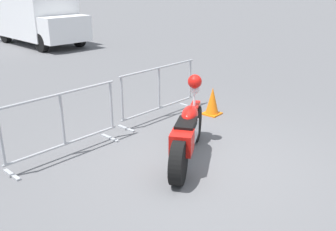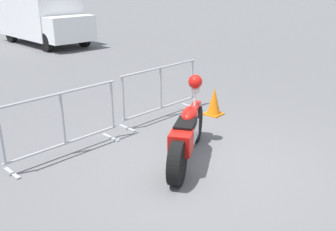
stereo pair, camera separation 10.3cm
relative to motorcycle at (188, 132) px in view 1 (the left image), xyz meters
name	(u,v)px [view 1 (the left image)]	position (x,y,z in m)	size (l,w,h in m)	color
ground_plane	(203,164)	(0.02, -0.30, -0.47)	(120.00, 120.00, 0.00)	#5B5B5E
motorcycle	(188,132)	(0.00, 0.00, 0.00)	(2.01, 1.16, 1.23)	black
crowd_barrier_near	(63,124)	(-1.17, 1.61, 0.08)	(2.08, 0.54, 1.07)	#9EA0A5
crowd_barrier_far	(159,92)	(1.17, 1.61, 0.08)	(2.08, 0.54, 1.07)	#9EA0A5
delivery_van	(36,15)	(4.75, 11.70, 0.77)	(2.34, 5.14, 2.31)	white
planter_island	(53,20)	(8.76, 16.58, -0.09)	(4.12, 4.12, 1.22)	#ADA89E
traffic_cone	(212,101)	(2.02, 0.86, -0.18)	(0.34, 0.34, 0.59)	orange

